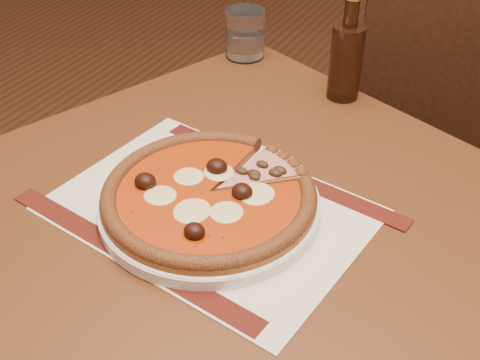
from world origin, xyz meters
name	(u,v)px	position (x,y,z in m)	size (l,w,h in m)	color
table	(234,254)	(0.53, -0.51, 0.65)	(1.04, 1.04, 0.75)	brown
chair_far	(444,115)	(0.70, 0.25, 0.55)	(0.58, 0.58, 0.96)	black
placemat	(210,210)	(0.50, -0.54, 0.75)	(0.43, 0.31, 0.00)	silver
plate	(209,205)	(0.50, -0.54, 0.76)	(0.32, 0.32, 0.02)	white
pizza	(209,194)	(0.50, -0.54, 0.78)	(0.31, 0.31, 0.04)	#AE602A
ham_slice	(269,176)	(0.56, -0.46, 0.78)	(0.10, 0.14, 0.02)	#AE602A
water_glass	(245,34)	(0.31, -0.06, 0.80)	(0.08, 0.08, 0.10)	white
bottle	(346,58)	(0.55, -0.13, 0.83)	(0.06, 0.06, 0.20)	black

